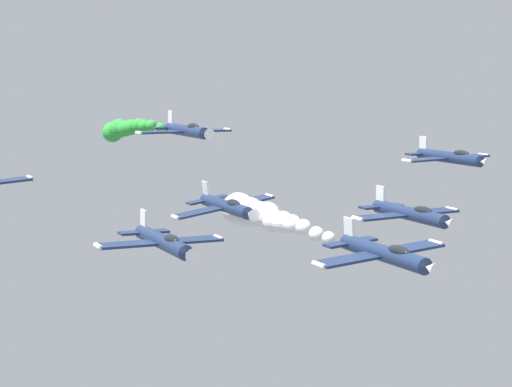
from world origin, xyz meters
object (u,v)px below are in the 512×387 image
at_px(airplane_right_outer, 450,157).
at_px(airplane_high_slot, 187,130).
at_px(airplane_left_outer, 226,206).
at_px(airplane_left_inner, 411,214).
at_px(airplane_right_inner, 163,242).
at_px(airplane_lead, 385,253).

height_order(airplane_right_outer, airplane_high_slot, airplane_high_slot).
bearing_deg(airplane_left_outer, airplane_left_inner, 128.11).
distance_m(airplane_left_outer, airplane_right_outer, 22.98).
bearing_deg(airplane_high_slot, airplane_right_inner, 63.74).
relative_size(airplane_lead, airplane_right_outer, 1.00).
xyz_separation_m(airplane_right_inner, airplane_right_outer, (-32.70, -9.08, 3.91)).
bearing_deg(airplane_left_outer, airplane_right_outer, 174.41).
xyz_separation_m(airplane_left_outer, airplane_high_slot, (-0.21, -9.60, 6.05)).
relative_size(airplane_right_inner, airplane_right_outer, 1.00).
xyz_separation_m(airplane_left_outer, airplane_right_outer, (-22.60, 2.21, 3.53)).
height_order(airplane_right_inner, airplane_high_slot, airplane_high_slot).
distance_m(airplane_right_outer, airplane_high_slot, 25.44).
distance_m(airplane_right_inner, airplane_right_outer, 34.16).
bearing_deg(airplane_right_outer, airplane_lead, 43.85).
relative_size(airplane_left_inner, airplane_high_slot, 1.00).
bearing_deg(airplane_high_slot, airplane_left_outer, 88.74).
distance_m(airplane_right_inner, airplane_left_outer, 15.16).
height_order(airplane_lead, airplane_right_inner, airplane_lead).
relative_size(airplane_left_inner, airplane_left_outer, 1.00).
height_order(airplane_left_outer, airplane_high_slot, airplane_high_slot).
xyz_separation_m(airplane_lead, airplane_left_outer, (0.78, -23.17, 0.04)).
distance_m(airplane_lead, airplane_left_outer, 23.18).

